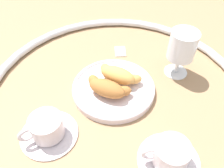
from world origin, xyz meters
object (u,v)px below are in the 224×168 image
object	(u,v)px
coffee_cup_near	(171,155)
coffee_cup_far	(47,129)
pastry_plate	(112,89)
croissant_large	(107,87)
juice_glass_left	(182,47)
sugar_packet	(120,51)
croissant_small	(118,75)

from	to	relation	value
coffee_cup_near	coffee_cup_far	xyz separation A→B (m)	(-0.19, -0.20, 0.00)
pastry_plate	croissant_large	world-z (taller)	croissant_large
coffee_cup_far	juice_glass_left	xyz separation A→B (m)	(-0.02, 0.40, 0.07)
pastry_plate	juice_glass_left	world-z (taller)	juice_glass_left
croissant_large	coffee_cup_far	xyz separation A→B (m)	(0.04, -0.18, -0.01)
coffee_cup_far	sugar_packet	xyz separation A→B (m)	(-0.18, 0.31, -0.02)
croissant_small	pastry_plate	bearing A→B (deg)	-63.20
coffee_cup_far	sugar_packet	bearing A→B (deg)	120.59
pastry_plate	croissant_large	bearing A→B (deg)	-65.01
croissant_small	coffee_cup_near	distance (m)	0.25
juice_glass_left	sugar_packet	world-z (taller)	juice_glass_left
croissant_small	sugar_packet	distance (m)	0.15
coffee_cup_near	sugar_packet	distance (m)	0.39
coffee_cup_near	juice_glass_left	xyz separation A→B (m)	(-0.21, 0.20, 0.07)
croissant_small	juice_glass_left	distance (m)	0.19
pastry_plate	sugar_packet	world-z (taller)	pastry_plate
coffee_cup_far	sugar_packet	world-z (taller)	coffee_cup_far
pastry_plate	juice_glass_left	distance (m)	0.22
juice_glass_left	sugar_packet	size ratio (longest dim) A/B	2.80
pastry_plate	juice_glass_left	size ratio (longest dim) A/B	1.62
pastry_plate	croissant_small	bearing A→B (deg)	116.80
croissant_small	coffee_cup_near	xyz separation A→B (m)	(0.25, -0.02, -0.01)
pastry_plate	coffee_cup_far	world-z (taller)	coffee_cup_far
croissant_large	croissant_small	bearing A→B (deg)	116.00
croissant_large	coffee_cup_near	distance (m)	0.23
sugar_packet	croissant_small	bearing A→B (deg)	-7.27
coffee_cup_far	sugar_packet	distance (m)	0.36
pastry_plate	juice_glass_left	bearing A→B (deg)	82.28
coffee_cup_near	sugar_packet	size ratio (longest dim) A/B	2.72
coffee_cup_far	sugar_packet	size ratio (longest dim) A/B	2.72
sugar_packet	juice_glass_left	bearing A→B (deg)	56.33
croissant_large	sugar_packet	distance (m)	0.20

